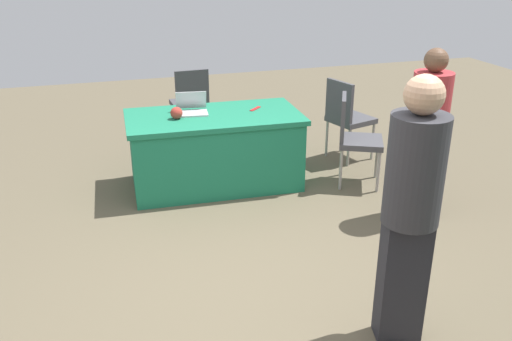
# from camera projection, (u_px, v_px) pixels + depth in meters

# --- Properties ---
(ground_plane) EXTENTS (14.40, 14.40, 0.00)m
(ground_plane) POSITION_uv_depth(u_px,v_px,m) (255.00, 297.00, 3.99)
(ground_plane) COLOR brown
(table_foreground) EXTENTS (1.81, 0.99, 0.77)m
(table_foreground) POSITION_uv_depth(u_px,v_px,m) (215.00, 150.00, 5.71)
(table_foreground) COLOR #1E7A56
(table_foreground) RESTS_ON ground
(chair_tucked_left) EXTENTS (0.46, 0.46, 0.95)m
(chair_tucked_left) POSITION_uv_depth(u_px,v_px,m) (190.00, 100.00, 6.93)
(chair_tucked_left) COLOR #9E9993
(chair_tucked_left) RESTS_ON ground
(chair_aisle) EXTENTS (0.55, 0.55, 0.95)m
(chair_aisle) POSITION_uv_depth(u_px,v_px,m) (347.00, 115.00, 6.32)
(chair_aisle) COLOR #9E9993
(chair_aisle) RESTS_ON ground
(chair_by_pillar) EXTENTS (0.59, 0.59, 0.95)m
(chair_by_pillar) POSITION_uv_depth(u_px,v_px,m) (354.00, 135.00, 5.68)
(chair_by_pillar) COLOR #9E9993
(chair_by_pillar) RESTS_ON ground
(person_attendee_standing) EXTENTS (0.41, 0.41, 1.73)m
(person_attendee_standing) POSITION_uv_depth(u_px,v_px,m) (411.00, 202.00, 3.23)
(person_attendee_standing) COLOR #26262D
(person_attendee_standing) RESTS_ON ground
(person_attendee_browsing) EXTENTS (0.45, 0.45, 1.57)m
(person_attendee_browsing) POSITION_uv_depth(u_px,v_px,m) (428.00, 127.00, 4.86)
(person_attendee_browsing) COLOR #26262D
(person_attendee_browsing) RESTS_ON ground
(laptop_silver) EXTENTS (0.35, 0.33, 0.21)m
(laptop_silver) POSITION_uv_depth(u_px,v_px,m) (192.00, 109.00, 5.61)
(laptop_silver) COLOR silver
(laptop_silver) RESTS_ON table_foreground
(yarn_ball) EXTENTS (0.12, 0.12, 0.12)m
(yarn_ball) POSITION_uv_depth(u_px,v_px,m) (176.00, 113.00, 5.41)
(yarn_ball) COLOR #B2382D
(yarn_ball) RESTS_ON table_foreground
(scissors_red) EXTENTS (0.15, 0.15, 0.01)m
(scissors_red) POSITION_uv_depth(u_px,v_px,m) (255.00, 109.00, 5.75)
(scissors_red) COLOR red
(scissors_red) RESTS_ON table_foreground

